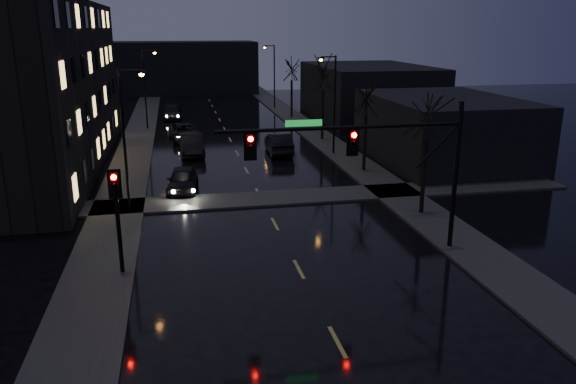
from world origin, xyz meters
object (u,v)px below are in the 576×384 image
oncoming_car_a (182,180)px  oncoming_car_b (192,144)px  oncoming_car_c (184,132)px  oncoming_car_d (172,113)px  lead_car (279,144)px

oncoming_car_a → oncoming_car_b: (0.98, 10.86, 0.09)m
oncoming_car_c → oncoming_car_b: bearing=-92.9°
oncoming_car_b → oncoming_car_c: size_ratio=0.98×
oncoming_car_a → oncoming_car_d: 30.33m
oncoming_car_c → lead_car: 10.71m
oncoming_car_a → lead_car: size_ratio=0.87×
oncoming_car_b → oncoming_car_c: oncoming_car_b is taller
oncoming_car_c → lead_car: bearing=-52.0°
oncoming_car_d → lead_car: bearing=-65.6°
oncoming_car_c → lead_car: lead_car is taller
oncoming_car_a → oncoming_car_b: 10.90m
lead_car → oncoming_car_d: bearing=-65.1°
oncoming_car_a → oncoming_car_c: (0.49, 17.37, -0.03)m
oncoming_car_a → oncoming_car_d: oncoming_car_a is taller
oncoming_car_d → lead_car: 22.25m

